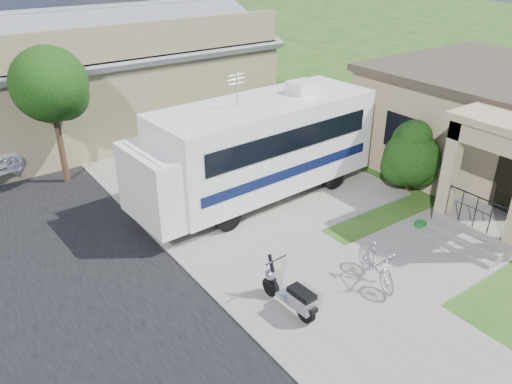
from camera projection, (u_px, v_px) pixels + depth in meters
ground at (330, 269)px, 12.55m from camera, size 120.00×120.00×0.00m
sidewalk_slab at (133, 153)px, 19.27m from camera, size 4.00×80.00×0.06m
driveway_slab at (270, 188)px, 16.58m from camera, size 7.00×6.00×0.05m
walk_slab at (438, 248)px, 13.37m from camera, size 4.00×3.00×0.05m
house at (492, 120)px, 17.40m from camera, size 9.47×7.80×3.54m
warehouse at (113, 79)px, 21.78m from camera, size 12.50×8.40×5.04m
street_tree_a at (53, 87)px, 15.72m from camera, size 2.44×2.40×4.58m
motorhome at (257, 146)px, 15.30m from camera, size 8.06×2.94×4.07m
shrub at (411, 155)px, 15.95m from camera, size 2.00×1.91×2.45m
scooter at (292, 295)px, 10.88m from camera, size 0.58×1.66×1.09m
bicycle at (376, 266)px, 11.82m from camera, size 0.99×1.75×1.01m
garden_hose at (420, 225)px, 14.33m from camera, size 0.34×0.34×0.15m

